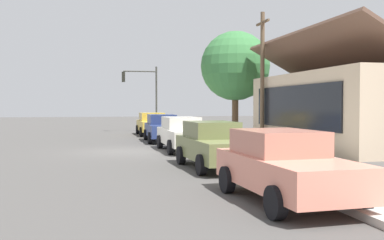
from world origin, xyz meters
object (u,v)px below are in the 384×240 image
(car_ivory, at_px, (182,134))
(car_coral, at_px, (284,165))
(traffic_light_main, at_px, (143,88))
(car_olive, at_px, (214,144))
(utility_pole_wooden, at_px, (262,74))
(fire_hydrant_red, at_px, (250,151))
(car_mustard, at_px, (152,124))
(car_navy, at_px, (162,128))
(shade_tree, at_px, (235,66))

(car_ivory, height_order, car_coral, same)
(car_coral, xyz_separation_m, traffic_light_main, (-26.05, -0.27, 2.68))
(car_olive, bearing_deg, car_ivory, 176.92)
(utility_pole_wooden, distance_m, fire_hydrant_red, 10.35)
(car_mustard, distance_m, car_navy, 5.71)
(car_olive, distance_m, utility_pole_wooden, 11.49)
(shade_tree, relative_size, traffic_light_main, 1.39)
(traffic_light_main, bearing_deg, fire_hydrant_red, 4.75)
(car_coral, relative_size, shade_tree, 0.61)
(car_olive, height_order, traffic_light_main, traffic_light_main)
(car_ivory, distance_m, utility_pole_wooden, 7.31)
(car_navy, relative_size, fire_hydrant_red, 6.57)
(car_coral, bearing_deg, traffic_light_main, 177.91)
(car_navy, relative_size, car_ivory, 1.00)
(utility_pole_wooden, bearing_deg, car_olive, -30.04)
(car_coral, xyz_separation_m, shade_tree, (-20.01, 5.40, 4.00))
(car_mustard, distance_m, car_coral, 22.34)
(traffic_light_main, distance_m, utility_pole_wooden, 12.43)
(car_olive, relative_size, shade_tree, 0.61)
(car_ivory, height_order, car_olive, same)
(car_coral, bearing_deg, car_ivory, 177.69)
(car_olive, xyz_separation_m, utility_pole_wooden, (-9.57, 5.54, 3.12))
(car_navy, height_order, car_ivory, same)
(car_coral, bearing_deg, car_olive, 178.87)
(car_coral, height_order, fire_hydrant_red, car_coral)
(car_olive, bearing_deg, car_mustard, 177.27)
(car_mustard, xyz_separation_m, utility_pole_wooden, (7.35, 5.42, 3.11))
(car_navy, distance_m, fire_hydrant_red, 10.67)
(car_olive, xyz_separation_m, shade_tree, (-14.59, 5.55, 4.00))
(fire_hydrant_red, bearing_deg, car_coral, -12.85)
(utility_pole_wooden, bearing_deg, car_navy, -106.44)
(shade_tree, bearing_deg, car_olive, -20.81)
(car_mustard, distance_m, fire_hydrant_red, 16.32)
(car_olive, xyz_separation_m, traffic_light_main, (-20.63, -0.12, 2.68))
(shade_tree, distance_m, traffic_light_main, 8.39)
(car_mustard, bearing_deg, traffic_light_main, -175.81)
(car_mustard, bearing_deg, utility_pole_wooden, 36.99)
(car_ivory, bearing_deg, traffic_light_main, 179.97)
(car_navy, xyz_separation_m, traffic_light_main, (-9.41, -0.07, 2.68))
(traffic_light_main, bearing_deg, car_mustard, 3.63)
(car_mustard, relative_size, car_olive, 1.06)
(car_navy, bearing_deg, car_olive, 2.11)
(car_navy, xyz_separation_m, car_ivory, (5.37, 0.13, 0.00))
(car_navy, bearing_deg, car_mustard, -179.80)
(utility_pole_wooden, height_order, fire_hydrant_red, utility_pole_wooden)
(car_mustard, bearing_deg, car_ivory, 0.37)
(shade_tree, height_order, utility_pole_wooden, utility_pole_wooden)
(car_ivory, xyz_separation_m, fire_hydrant_red, (5.18, 1.46, -0.32))
(car_ivory, xyz_separation_m, utility_pole_wooden, (-3.72, 5.46, 3.11))
(traffic_light_main, bearing_deg, car_navy, 0.44)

